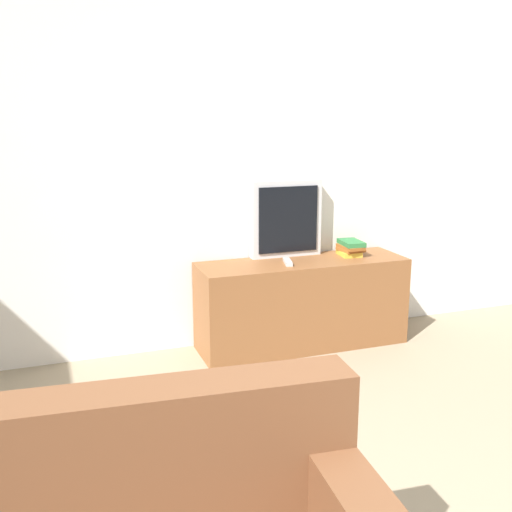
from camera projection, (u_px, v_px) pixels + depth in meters
name	position (u px, v px, depth m)	size (l,w,h in m)	color
wall_back	(193.00, 162.00, 4.01)	(9.00, 0.06, 2.60)	white
tv_stand	(302.00, 303.00, 4.22)	(1.47, 0.44, 0.62)	brown
television	(286.00, 219.00, 4.23)	(0.52, 0.09, 0.54)	silver
book_stack	(350.00, 248.00, 4.30)	(0.17, 0.23, 0.11)	gold
remote_on_stand	(288.00, 262.00, 4.07)	(0.09, 0.18, 0.02)	#B7B7B7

